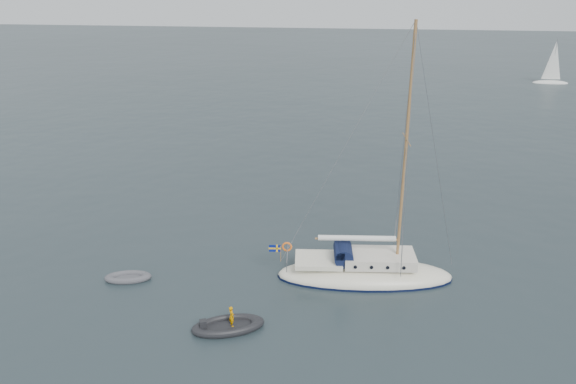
# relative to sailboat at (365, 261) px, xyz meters

# --- Properties ---
(ground) EXTENTS (300.00, 300.00, 0.00)m
(ground) POSITION_rel_sailboat_xyz_m (-1.61, -0.61, -1.09)
(ground) COLOR black
(ground) RESTS_ON ground
(sailboat) EXTENTS (10.08, 3.02, 14.36)m
(sailboat) POSITION_rel_sailboat_xyz_m (0.00, 0.00, 0.00)
(sailboat) COLOR beige
(sailboat) RESTS_ON ground
(dinghy) EXTENTS (2.54, 1.15, 0.36)m
(dinghy) POSITION_rel_sailboat_xyz_m (-12.87, -1.93, -0.93)
(dinghy) COLOR #4A4A4F
(dinghy) RESTS_ON ground
(rib) EXTENTS (3.47, 1.58, 1.22)m
(rib) POSITION_rel_sailboat_xyz_m (-6.37, -5.65, -0.89)
(rib) COLOR black
(rib) RESTS_ON ground
(distant_yacht_c) EXTENTS (5.23, 2.79, 6.94)m
(distant_yacht_c) POSITION_rel_sailboat_xyz_m (27.52, 62.79, 1.88)
(distant_yacht_c) COLOR silver
(distant_yacht_c) RESTS_ON ground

